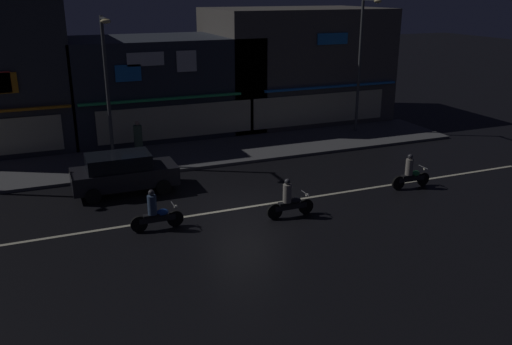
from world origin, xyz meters
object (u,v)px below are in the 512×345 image
motorcycle_lead (289,201)px  parked_car_near_kerb (123,172)px  pedestrian_on_sidewalk (138,140)px  streetlamp_mid (107,80)px  streetlamp_east (362,55)px  traffic_cone (107,183)px  motorcycle_following (155,213)px  motorcycle_opposite_lane (411,174)px

motorcycle_lead → parked_car_near_kerb: bearing=-39.7°
pedestrian_on_sidewalk → parked_car_near_kerb: 4.96m
motorcycle_lead → streetlamp_mid: bearing=-54.0°
streetlamp_mid → pedestrian_on_sidewalk: 3.87m
streetlamp_east → traffic_cone: bearing=-165.2°
parked_car_near_kerb → motorcycle_lead: (5.30, -5.02, -0.24)m
streetlamp_east → motorcycle_following: (-14.00, -8.90, -3.94)m
parked_car_near_kerb → traffic_cone: (-0.60, 0.67, -0.59)m
motorcycle_lead → motorcycle_opposite_lane: (6.16, 0.87, 0.00)m
motorcycle_opposite_lane → motorcycle_lead: bearing=2.6°
motorcycle_opposite_lane → streetlamp_east: bearing=-113.9°
motorcycle_lead → motorcycle_opposite_lane: same height
streetlamp_mid → streetlamp_east: (14.33, 1.38, 0.35)m
streetlamp_east → motorcycle_following: 17.05m
motorcycle_opposite_lane → traffic_cone: motorcycle_opposite_lane is taller
streetlamp_east → pedestrian_on_sidewalk: size_ratio=4.31×
traffic_cone → parked_car_near_kerb: bearing=-48.2°
streetlamp_mid → streetlamp_east: 14.40m
streetlamp_mid → motorcycle_opposite_lane: (11.38, -7.41, -3.59)m
parked_car_near_kerb → traffic_cone: size_ratio=7.82×
streetlamp_mid → streetlamp_east: streetlamp_east is taller
streetlamp_mid → motorcycle_opposite_lane: bearing=-33.1°
streetlamp_east → parked_car_near_kerb: (-14.42, -4.65, -3.70)m
motorcycle_following → motorcycle_opposite_lane: 11.04m
streetlamp_east → motorcycle_lead: size_ratio=3.98×
pedestrian_on_sidewalk → motorcycle_opposite_lane: pedestrian_on_sidewalk is taller
motorcycle_lead → traffic_cone: bearing=-40.2°
streetlamp_mid → motorcycle_opposite_lane: 14.05m
streetlamp_east → motorcycle_following: streetlamp_east is taller
parked_car_near_kerb → pedestrian_on_sidewalk: bearing=-107.9°
pedestrian_on_sidewalk → traffic_cone: size_ratio=3.19×
motorcycle_lead → traffic_cone: size_ratio=3.45×
streetlamp_mid → traffic_cone: size_ratio=12.54×
pedestrian_on_sidewalk → motorcycle_lead: pedestrian_on_sidewalk is taller
motorcycle_opposite_lane → streetlamp_mid: bearing=-38.5°
parked_car_near_kerb → motorcycle_following: (0.42, -4.25, -0.24)m
motorcycle_opposite_lane → traffic_cone: bearing=-27.2°
pedestrian_on_sidewalk → streetlamp_mid: bearing=-114.5°
streetlamp_east → motorcycle_opposite_lane: bearing=-108.6°
streetlamp_mid → parked_car_near_kerb: bearing=-91.5°
streetlamp_mid → motorcycle_following: (0.34, -7.52, -3.59)m
streetlamp_east → motorcycle_following: bearing=-147.5°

